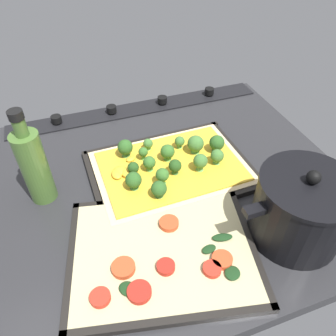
% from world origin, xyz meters
% --- Properties ---
extents(ground_plane, '(0.76, 0.69, 0.03)m').
position_xyz_m(ground_plane, '(0.00, 0.00, -0.01)').
color(ground_plane, '#28282B').
extents(stove_control_panel, '(0.73, 0.07, 0.03)m').
position_xyz_m(stove_control_panel, '(0.00, -0.31, 0.01)').
color(stove_control_panel, black).
rests_on(stove_control_panel, ground_plane).
extents(baking_tray_front, '(0.37, 0.27, 0.01)m').
position_xyz_m(baking_tray_front, '(0.00, -0.03, 0.00)').
color(baking_tray_front, black).
rests_on(baking_tray_front, ground_plane).
extents(broccoli_pizza, '(0.34, 0.25, 0.06)m').
position_xyz_m(broccoli_pizza, '(0.00, -0.03, 0.02)').
color(broccoli_pizza, beige).
rests_on(broccoli_pizza, baking_tray_front).
extents(baking_tray_back, '(0.38, 0.33, 0.01)m').
position_xyz_m(baking_tray_back, '(0.09, 0.17, 0.00)').
color(baking_tray_back, black).
rests_on(baking_tray_back, ground_plane).
extents(veggie_pizza_back, '(0.36, 0.30, 0.02)m').
position_xyz_m(veggie_pizza_back, '(0.09, 0.18, 0.01)').
color(veggie_pizza_back, tan).
rests_on(veggie_pizza_back, baking_tray_back).
extents(cooking_pot, '(0.24, 0.17, 0.16)m').
position_xyz_m(cooking_pot, '(-0.16, 0.21, 0.07)').
color(cooking_pot, black).
rests_on(cooking_pot, ground_plane).
extents(oil_bottle, '(0.05, 0.05, 0.21)m').
position_xyz_m(oil_bottle, '(0.28, -0.04, 0.09)').
color(oil_bottle, '#476B2D').
rests_on(oil_bottle, ground_plane).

